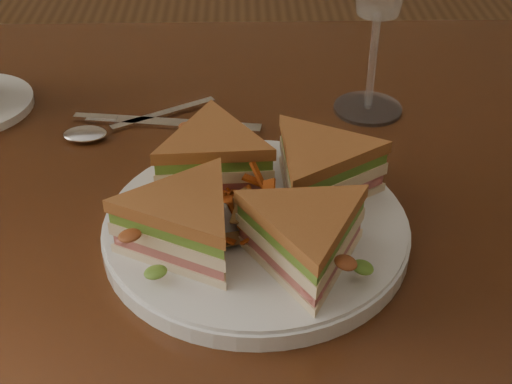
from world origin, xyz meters
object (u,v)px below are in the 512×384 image
plate (256,230)px  knife (160,123)px  table (233,250)px  sandwich_wedges (256,197)px  spoon (105,130)px

plate → knife: 0.23m
table → knife: knife is taller
sandwich_wedges → spoon: (-0.16, 0.19, -0.04)m
plate → knife: size_ratio=1.28×
sandwich_wedges → knife: sandwich_wedges is taller
plate → table: bearing=103.5°
table → spoon: 0.20m
sandwich_wedges → spoon: 0.25m
spoon → knife: (0.06, 0.02, -0.00)m
spoon → plate: bearing=-78.8°
knife → sandwich_wedges: bearing=-54.3°
plate → sandwich_wedges: 0.04m
table → sandwich_wedges: size_ratio=4.10×
sandwich_wedges → plate: bearing=0.0°
plate → knife: (-0.10, 0.20, -0.01)m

